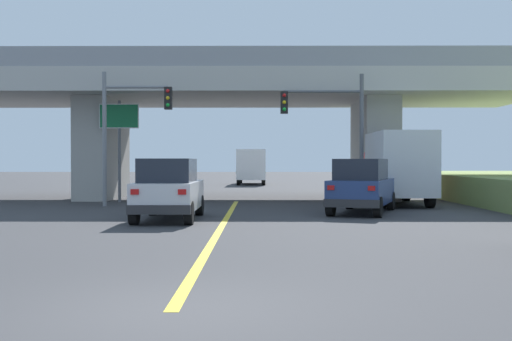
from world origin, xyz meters
The scene contains 10 objects.
ground centered at (0.00, 24.72, 0.00)m, with size 160.00×160.00×0.00m, color #353538.
overpass_bridge centered at (0.00, 24.72, 4.96)m, with size 30.14×9.07×7.09m.
lane_divider_stripe centered at (0.00, 11.12, 0.00)m, with size 0.20×22.25×0.01m, color yellow.
suv_lead centered at (-1.86, 12.69, 1.01)m, with size 1.93×4.53×2.02m.
suv_crossing centered at (4.93, 15.44, 1.01)m, with size 3.27×5.04×2.02m.
box_truck centered at (7.22, 20.10, 1.66)m, with size 2.33×6.44×3.19m.
traffic_signal_nearside centered at (4.34, 19.38, 3.63)m, with size 3.61×0.36×5.72m.
traffic_signal_farside centered at (-4.58, 19.01, 3.66)m, with size 2.99×0.36×5.76m.
highway_sign centered at (-5.53, 21.78, 3.60)m, with size 1.87×0.17×4.80m.
semi_truck_distant centered at (0.41, 44.57, 1.54)m, with size 2.33×6.82×2.88m.
Camera 1 is at (1.15, -8.06, 1.94)m, focal length 44.40 mm.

